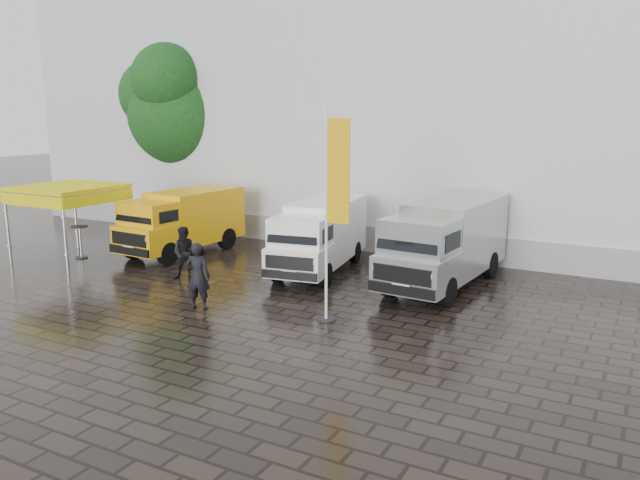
% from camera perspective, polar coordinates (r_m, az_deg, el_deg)
% --- Properties ---
extents(ground, '(120.00, 120.00, 0.00)m').
position_cam_1_polar(ground, '(16.01, 0.37, -7.48)').
color(ground, black).
rests_on(ground, ground).
extents(exhibition_hall, '(44.00, 16.00, 12.00)m').
position_cam_1_polar(exhibition_hall, '(29.78, 19.04, 12.53)').
color(exhibition_hall, silver).
rests_on(exhibition_hall, ground).
extents(hall_plinth, '(44.00, 0.15, 1.00)m').
position_cam_1_polar(hall_plinth, '(22.40, 14.61, -0.93)').
color(hall_plinth, gray).
rests_on(hall_plinth, ground).
extents(van_yellow, '(2.26, 5.15, 2.32)m').
position_cam_1_polar(van_yellow, '(23.81, -12.51, 1.53)').
color(van_yellow, '#F4AD0C').
rests_on(van_yellow, ground).
extents(van_white, '(2.60, 5.53, 2.30)m').
position_cam_1_polar(van_white, '(20.64, -0.06, 0.24)').
color(van_white, white).
rests_on(van_white, ground).
extents(van_silver, '(2.43, 6.07, 2.57)m').
position_cam_1_polar(van_silver, '(19.26, 11.34, -0.42)').
color(van_silver, '#AAADAF').
rests_on(van_silver, ground).
extents(canopy_tent, '(3.11, 3.11, 2.69)m').
position_cam_1_polar(canopy_tent, '(23.77, -22.15, 4.21)').
color(canopy_tent, silver).
rests_on(canopy_tent, ground).
extents(flagpole, '(0.88, 0.50, 5.31)m').
position_cam_1_polar(flagpole, '(15.35, 1.20, 3.19)').
color(flagpole, black).
rests_on(flagpole, ground).
extents(tree, '(4.70, 4.70, 8.43)m').
position_cam_1_polar(tree, '(29.60, -12.61, 11.75)').
color(tree, black).
rests_on(tree, ground).
extents(cocktail_table, '(0.60, 0.60, 1.19)m').
position_cam_1_polar(cocktail_table, '(24.23, -21.05, -0.18)').
color(cocktail_table, black).
rests_on(cocktail_table, ground).
extents(person_front, '(0.77, 0.62, 1.84)m').
position_cam_1_polar(person_front, '(17.07, -11.10, -3.25)').
color(person_front, black).
rests_on(person_front, ground).
extents(person_tent, '(1.02, 0.95, 1.69)m').
position_cam_1_polar(person_tent, '(20.22, -12.21, -1.17)').
color(person_tent, black).
rests_on(person_tent, ground).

